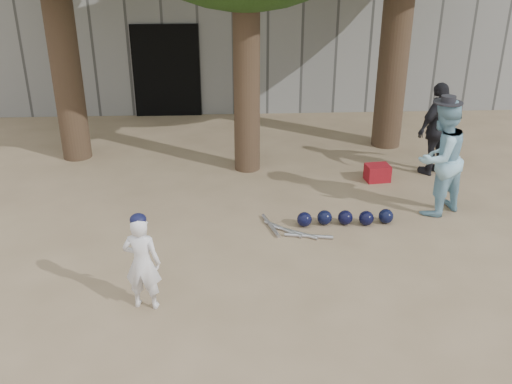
{
  "coord_description": "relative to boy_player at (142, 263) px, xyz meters",
  "views": [
    {
      "loc": [
        0.24,
        -5.96,
        4.12
      ],
      "look_at": [
        0.6,
        1.0,
        0.95
      ],
      "focal_mm": 40.0,
      "sensor_mm": 36.0,
      "label": 1
    }
  ],
  "objects": [
    {
      "name": "ground",
      "position": [
        0.8,
        0.18,
        -0.6
      ],
      "size": [
        70.0,
        70.0,
        0.0
      ],
      "primitive_type": "plane",
      "color": "#937C5E",
      "rests_on": "ground"
    },
    {
      "name": "boy_player",
      "position": [
        0.0,
        0.0,
        0.0
      ],
      "size": [
        0.48,
        0.36,
        1.21
      ],
      "primitive_type": "imported",
      "rotation": [
        0.0,
        0.0,
        2.98
      ],
      "color": "white",
      "rests_on": "ground"
    },
    {
      "name": "spectator_blue",
      "position": [
        4.33,
        2.34,
        0.32
      ],
      "size": [
        1.13,
        1.07,
        1.85
      ],
      "primitive_type": "imported",
      "rotation": [
        0.0,
        0.0,
        3.69
      ],
      "color": "#89BED5",
      "rests_on": "ground"
    },
    {
      "name": "spectator_dark",
      "position": [
        4.87,
        3.98,
        0.26
      ],
      "size": [
        1.07,
        0.9,
        1.72
      ],
      "primitive_type": "imported",
      "rotation": [
        0.0,
        0.0,
        3.72
      ],
      "color": "black",
      "rests_on": "ground"
    },
    {
      "name": "red_bag",
      "position": [
        3.74,
        3.66,
        -0.45
      ],
      "size": [
        0.45,
        0.37,
        0.3
      ],
      "primitive_type": "cube",
      "rotation": [
        0.0,
        0.0,
        0.12
      ],
      "color": "maroon",
      "rests_on": "ground"
    },
    {
      "name": "back_building",
      "position": [
        0.8,
        10.51,
        0.9
      ],
      "size": [
        16.0,
        5.24,
        3.0
      ],
      "color": "gray",
      "rests_on": "ground"
    },
    {
      "name": "helmet_row",
      "position": [
        2.82,
        1.98,
        -0.49
      ],
      "size": [
        1.51,
        0.29,
        0.23
      ],
      "color": "black",
      "rests_on": "ground"
    },
    {
      "name": "bat_pile",
      "position": [
        1.93,
        1.77,
        -0.58
      ],
      "size": [
        1.02,
        0.82,
        0.06
      ],
      "color": "#AAABB1",
      "rests_on": "ground"
    }
  ]
}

